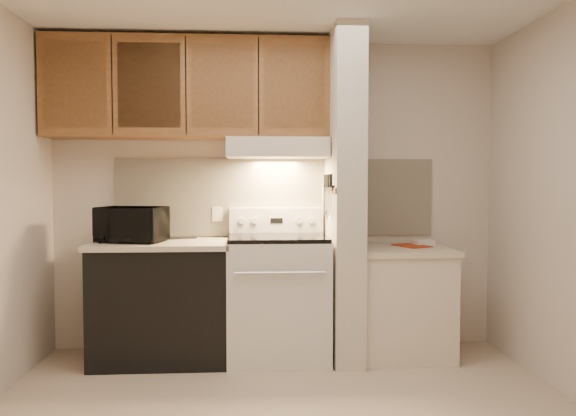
{
  "coord_description": "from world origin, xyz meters",
  "views": [
    {
      "loc": [
        -0.19,
        -3.12,
        1.36
      ],
      "look_at": [
        0.05,
        0.75,
        1.18
      ],
      "focal_mm": 35.0,
      "sensor_mm": 36.0,
      "label": 1
    }
  ],
  "objects": [
    {
      "name": "wall_back",
      "position": [
        0.0,
        1.5,
        1.25
      ],
      "size": [
        3.6,
        2.5,
        0.02
      ],
      "primitive_type": "cube",
      "rotation": [
        1.57,
        0.0,
        0.0
      ],
      "color": "beige",
      "rests_on": "floor"
    },
    {
      "name": "backsplash",
      "position": [
        0.0,
        1.49,
        1.24
      ],
      "size": [
        2.6,
        0.02,
        0.63
      ],
      "primitive_type": "cube",
      "color": "#F3E7C9",
      "rests_on": "wall_back"
    },
    {
      "name": "range_body",
      "position": [
        0.0,
        1.16,
        0.46
      ],
      "size": [
        0.76,
        0.65,
        0.92
      ],
      "primitive_type": "cube",
      "color": "silver",
      "rests_on": "floor"
    },
    {
      "name": "oven_window",
      "position": [
        0.0,
        0.84,
        0.5
      ],
      "size": [
        0.5,
        0.01,
        0.3
      ],
      "primitive_type": "cube",
      "color": "black",
      "rests_on": "range_body"
    },
    {
      "name": "oven_handle",
      "position": [
        0.0,
        0.8,
        0.72
      ],
      "size": [
        0.65,
        0.02,
        0.02
      ],
      "primitive_type": "cylinder",
      "rotation": [
        0.0,
        1.57,
        0.0
      ],
      "color": "silver",
      "rests_on": "range_body"
    },
    {
      "name": "cooktop",
      "position": [
        0.0,
        1.16,
        0.94
      ],
      "size": [
        0.74,
        0.64,
        0.03
      ],
      "primitive_type": "cube",
      "color": "black",
      "rests_on": "range_body"
    },
    {
      "name": "range_backguard",
      "position": [
        0.0,
        1.44,
        1.05
      ],
      "size": [
        0.76,
        0.08,
        0.2
      ],
      "primitive_type": "cube",
      "color": "silver",
      "rests_on": "range_body"
    },
    {
      "name": "range_display",
      "position": [
        0.0,
        1.4,
        1.05
      ],
      "size": [
        0.1,
        0.01,
        0.04
      ],
      "primitive_type": "cube",
      "color": "black",
      "rests_on": "range_backguard"
    },
    {
      "name": "range_knob_left_outer",
      "position": [
        -0.28,
        1.4,
        1.05
      ],
      "size": [
        0.05,
        0.02,
        0.05
      ],
      "primitive_type": "cylinder",
      "rotation": [
        1.57,
        0.0,
        0.0
      ],
      "color": "silver",
      "rests_on": "range_backguard"
    },
    {
      "name": "range_knob_left_inner",
      "position": [
        -0.18,
        1.4,
        1.05
      ],
      "size": [
        0.05,
        0.02,
        0.05
      ],
      "primitive_type": "cylinder",
      "rotation": [
        1.57,
        0.0,
        0.0
      ],
      "color": "silver",
      "rests_on": "range_backguard"
    },
    {
      "name": "range_knob_right_inner",
      "position": [
        0.18,
        1.4,
        1.05
      ],
      "size": [
        0.05,
        0.02,
        0.05
      ],
      "primitive_type": "cylinder",
      "rotation": [
        1.57,
        0.0,
        0.0
      ],
      "color": "silver",
      "rests_on": "range_backguard"
    },
    {
      "name": "range_knob_right_outer",
      "position": [
        0.28,
        1.4,
        1.05
      ],
      "size": [
        0.05,
        0.02,
        0.05
      ],
      "primitive_type": "cylinder",
      "rotation": [
        1.57,
        0.0,
        0.0
      ],
      "color": "silver",
      "rests_on": "range_backguard"
    },
    {
      "name": "dishwasher_front",
      "position": [
        -0.88,
        1.17,
        0.43
      ],
      "size": [
        1.0,
        0.63,
        0.87
      ],
      "primitive_type": "cube",
      "color": "black",
      "rests_on": "floor"
    },
    {
      "name": "left_countertop",
      "position": [
        -0.88,
        1.17,
        0.89
      ],
      "size": [
        1.04,
        0.67,
        0.04
      ],
      "primitive_type": "cube",
      "color": "beige",
      "rests_on": "dishwasher_front"
    },
    {
      "name": "spoon_rest",
      "position": [
        -0.76,
        1.36,
        0.92
      ],
      "size": [
        0.25,
        0.15,
        0.02
      ],
      "primitive_type": "cube",
      "rotation": [
        0.0,
        0.0,
        0.33
      ],
      "color": "black",
      "rests_on": "left_countertop"
    },
    {
      "name": "teal_jar",
      "position": [
        -1.23,
        1.1,
        0.95
      ],
      "size": [
        0.09,
        0.09,
        0.09
      ],
      "primitive_type": "cylinder",
      "rotation": [
        0.0,
        0.0,
        -0.15
      ],
      "color": "#306E65",
      "rests_on": "left_countertop"
    },
    {
      "name": "outlet",
      "position": [
        -0.48,
        1.48,
        1.1
      ],
      "size": [
        0.08,
        0.01,
        0.12
      ],
      "primitive_type": "cube",
      "color": "beige",
      "rests_on": "backsplash"
    },
    {
      "name": "microwave",
      "position": [
        -1.1,
        1.15,
        1.04
      ],
      "size": [
        0.54,
        0.42,
        0.26
      ],
      "primitive_type": "imported",
      "rotation": [
        0.0,
        0.0,
        -0.23
      ],
      "color": "black",
      "rests_on": "left_countertop"
    },
    {
      "name": "partition_pillar",
      "position": [
        0.51,
        1.15,
        1.25
      ],
      "size": [
        0.22,
        0.7,
        2.5
      ],
      "primitive_type": "cube",
      "color": "beige",
      "rests_on": "floor"
    },
    {
      "name": "pillar_trim",
      "position": [
        0.39,
        1.15,
        1.3
      ],
      "size": [
        0.01,
        0.7,
        0.04
      ],
      "primitive_type": "cube",
      "color": "brown",
      "rests_on": "partition_pillar"
    },
    {
      "name": "knife_strip",
      "position": [
        0.39,
        1.1,
        1.32
      ],
      "size": [
        0.02,
        0.42,
        0.04
      ],
      "primitive_type": "cube",
      "color": "black",
      "rests_on": "partition_pillar"
    },
    {
      "name": "knife_blade_a",
      "position": [
        0.38,
        0.93,
        1.22
      ],
      "size": [
        0.01,
        0.03,
        0.16
      ],
      "primitive_type": "cube",
      "color": "silver",
      "rests_on": "knife_strip"
    },
    {
      "name": "knife_handle_a",
      "position": [
        0.38,
        0.93,
        1.37
      ],
      "size": [
        0.02,
        0.02,
        0.1
      ],
      "primitive_type": "cylinder",
      "color": "black",
      "rests_on": "knife_strip"
    },
    {
      "name": "knife_blade_b",
      "position": [
        0.38,
        1.01,
        1.21
      ],
      "size": [
        0.01,
        0.04,
        0.18
      ],
      "primitive_type": "cube",
      "color": "silver",
      "rests_on": "knife_strip"
    },
    {
      "name": "knife_handle_b",
      "position": [
        0.38,
        1.03,
        1.37
      ],
      "size": [
        0.02,
        0.02,
        0.1
      ],
      "primitive_type": "cylinder",
      "color": "black",
      "rests_on": "knife_strip"
    },
    {
      "name": "knife_blade_c",
      "position": [
        0.38,
        1.09,
        1.2
      ],
      "size": [
        0.01,
        0.04,
        0.2
      ],
      "primitive_type": "cube",
      "color": "silver",
      "rests_on": "knife_strip"
    },
    {
      "name": "knife_handle_c",
      "position": [
        0.38,
        1.11,
        1.37
      ],
      "size": [
        0.02,
        0.02,
        0.1
      ],
      "primitive_type": "cylinder",
      "color": "black",
      "rests_on": "knife_strip"
    },
    {
      "name": "knife_blade_d",
      "position": [
        0.38,
        1.18,
        1.22
      ],
      "size": [
        0.01,
        0.04,
        0.16
      ],
      "primitive_type": "cube",
      "color": "silver",
      "rests_on": "knife_strip"
    },
    {
      "name": "knife_handle_d",
      "position": [
        0.38,
        1.17,
        1.37
      ],
      "size": [
        0.02,
        0.02,
        0.1
      ],
      "primitive_type": "cylinder",
      "color": "black",
      "rests_on": "knife_strip"
    },
    {
      "name": "knife_blade_e",
      "position": [
        0.38,
        1.25,
        1.21
      ],
      "size": [
        0.01,
        0.04,
        0.18
      ],
      "primitive_type": "cube",
      "color": "silver",
      "rests_on": "knife_strip"
    },
    {
      "name": "knife_handle_e",
      "position": [
        0.38,
        1.26,
        1.37
      ],
      "size": [
        0.02,
        0.02,
        0.1
      ],
      "primitive_type": "cylinder",
      "color": "black",
      "rests_on": "knife_strip"
    },
    {
      "name": "oven_mitt",
      "position": [
        0.38,
        1.32,
        1.22
      ],
      "size": [
        0.03,
        0.09,
        0.23
      ],
      "primitive_type": "cube",
      "color": "gray",
      "rests_on": "partition_pillar"
    },
    {
      "name": "right_cab_base",
      "position": [
        0.97,
        1.15,
        0.4
      ],
      "size": [
        0.7,
        0.6,
        0.81
      ],
      "primitive_type": "cube",
      "color": "beige",
      "rests_on": "floor"
    },
    {
      "name": "right_countertop",
      "position": [
        0.97,
        1.15,
        0.83
      ],
      "size": [
        0.74,
        0.64,
        0.04
      ],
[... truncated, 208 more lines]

